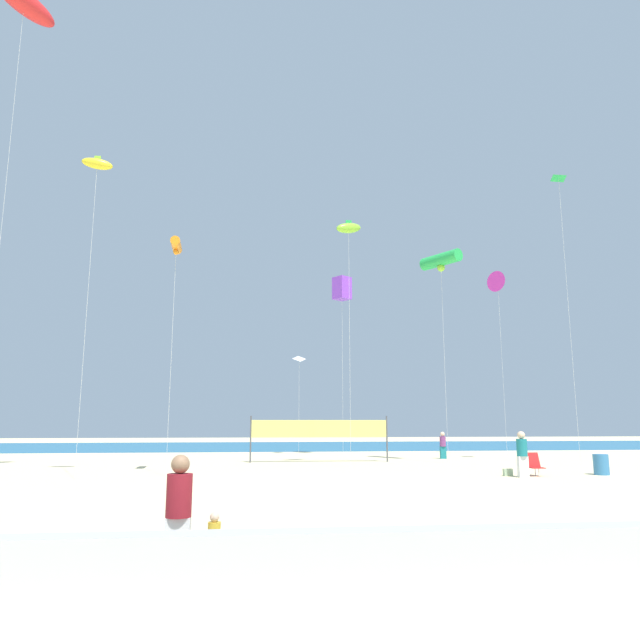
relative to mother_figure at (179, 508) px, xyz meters
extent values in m
plane|color=beige|center=(3.21, 9.60, -0.87)|extent=(120.00, 120.00, 0.00)
cube|color=#1E6B99|center=(3.21, 42.47, -0.86)|extent=(120.00, 20.00, 0.01)
cube|color=#B7B7BC|center=(3.21, -1.29, -0.49)|extent=(28.00, 0.44, 0.75)
cube|color=white|center=(0.00, 0.00, -0.50)|extent=(0.35, 0.21, 0.74)
cylinder|color=maroon|center=(0.00, 0.00, 0.18)|extent=(0.37, 0.37, 0.61)
sphere|color=#997051|center=(0.00, 0.00, 0.62)|extent=(0.27, 0.27, 0.27)
cube|color=#2D2D33|center=(0.52, -0.04, -0.68)|extent=(0.18, 0.11, 0.37)
cylinder|color=gold|center=(0.52, -0.04, -0.35)|extent=(0.18, 0.18, 0.30)
sphere|color=beige|center=(0.52, -0.04, -0.13)|extent=(0.14, 0.14, 0.14)
cube|color=white|center=(11.31, 12.79, -0.47)|extent=(0.38, 0.23, 0.79)
cylinder|color=#19727A|center=(11.31, 12.79, 0.25)|extent=(0.40, 0.40, 0.65)
sphere|color=beige|center=(11.31, 12.79, 0.72)|extent=(0.29, 0.29, 0.29)
cube|color=#19727A|center=(11.83, 23.95, -0.52)|extent=(0.33, 0.20, 0.69)
cylinder|color=#7A3872|center=(11.83, 23.95, 0.11)|extent=(0.35, 0.35, 0.57)
sphere|color=beige|center=(11.83, 23.95, 0.53)|extent=(0.26, 0.26, 0.26)
cube|color=red|center=(12.06, 13.19, -0.55)|extent=(0.52, 0.48, 0.03)
cube|color=red|center=(12.06, 13.48, -0.27)|extent=(0.52, 0.23, 0.57)
cylinder|color=silver|center=(12.06, 13.04, -0.71)|extent=(0.03, 0.03, 0.32)
cylinder|color=silver|center=(12.06, 13.33, -0.71)|extent=(0.03, 0.03, 0.32)
cylinder|color=teal|center=(14.90, 13.43, -0.46)|extent=(0.59, 0.59, 0.81)
cylinder|color=#4C4C51|center=(0.85, 21.95, 0.33)|extent=(0.08, 0.08, 2.40)
cylinder|color=#4C4C51|center=(8.08, 21.84, 0.33)|extent=(0.08, 0.08, 2.40)
cube|color=#EAE566|center=(4.47, 21.90, 0.86)|extent=(7.23, 0.14, 0.90)
cube|color=#99B28C|center=(10.96, 13.40, -0.73)|extent=(0.35, 0.17, 0.28)
cylinder|color=silver|center=(-2.34, 14.68, 3.81)|extent=(0.01, 0.01, 9.34)
cylinder|color=orange|center=(-2.34, 14.68, 8.48)|extent=(0.47, 1.38, 0.39)
sphere|color=orange|center=(-2.34, 14.68, 8.18)|extent=(0.23, 0.23, 0.23)
cylinder|color=silver|center=(16.87, 18.33, 6.55)|extent=(0.01, 0.01, 14.84)
pyramid|color=green|center=(16.89, 18.34, 14.06)|extent=(0.95, 0.94, 0.31)
cylinder|color=silver|center=(-5.55, 14.03, 5.38)|extent=(0.01, 0.01, 12.49)
ellipsoid|color=yellow|center=(-5.55, 14.03, 11.62)|extent=(1.31, 0.53, 0.59)
cube|color=#8CD833|center=(-5.55, 14.03, 11.81)|extent=(0.25, 0.06, 0.31)
cylinder|color=silver|center=(16.53, 25.87, 4.65)|extent=(0.01, 0.01, 11.03)
cone|color=#D833A5|center=(16.53, 25.87, 10.16)|extent=(1.06, 1.35, 1.36)
cylinder|color=silver|center=(5.52, 18.24, 4.94)|extent=(0.01, 0.01, 11.62)
ellipsoid|color=#8CD833|center=(5.52, 18.24, 10.75)|extent=(1.60, 1.12, 0.80)
cube|color=green|center=(5.52, 18.24, 10.97)|extent=(0.29, 0.06, 0.36)
cylinder|color=silver|center=(-8.88, 13.73, 8.82)|extent=(0.01, 0.01, 19.37)
ellipsoid|color=red|center=(-8.88, 13.73, 18.50)|extent=(2.73, 2.49, 1.65)
cylinder|color=silver|center=(10.91, 20.35, 4.51)|extent=(0.01, 0.01, 10.75)
cylinder|color=green|center=(10.91, 20.35, 9.88)|extent=(1.85, 2.46, 0.70)
sphere|color=#8CD833|center=(10.91, 20.35, 9.44)|extent=(0.42, 0.42, 0.42)
cylinder|color=silver|center=(6.48, 26.94, 4.42)|extent=(0.01, 0.01, 10.58)
cube|color=purple|center=(6.48, 26.94, 9.71)|extent=(1.28, 1.28, 1.46)
cylinder|color=silver|center=(3.87, 28.72, 2.22)|extent=(0.01, 0.01, 6.17)
pyramid|color=white|center=(3.87, 28.68, 5.37)|extent=(0.76, 0.75, 0.47)
camera|label=1|loc=(1.08, -8.85, 1.24)|focal=32.26mm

